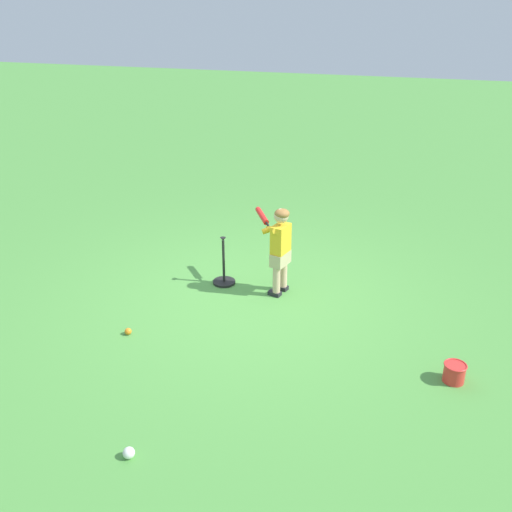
{
  "coord_description": "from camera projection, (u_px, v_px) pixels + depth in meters",
  "views": [
    {
      "loc": [
        -5.7,
        -1.79,
        3.33
      ],
      "look_at": [
        0.24,
        -0.03,
        0.45
      ],
      "focal_mm": 40.22,
      "sensor_mm": 36.0,
      "label": 1
    }
  ],
  "objects": [
    {
      "name": "toy_bucket",
      "position": [
        454.0,
        372.0,
        5.34
      ],
      "size": [
        0.22,
        0.22,
        0.19
      ],
      "color": "red",
      "rests_on": "ground"
    },
    {
      "name": "child_batter",
      "position": [
        279.0,
        243.0,
        6.7
      ],
      "size": [
        0.64,
        0.56,
        1.08
      ],
      "color": "#232328",
      "rests_on": "ground"
    },
    {
      "name": "play_ball_near_batter",
      "position": [
        128.0,
        331.0,
        6.09
      ],
      "size": [
        0.07,
        0.07,
        0.07
      ],
      "primitive_type": "sphere",
      "color": "orange",
      "rests_on": "ground"
    },
    {
      "name": "ground_plane",
      "position": [
        248.0,
        298.0,
        6.82
      ],
      "size": [
        40.0,
        40.0,
        0.0
      ],
      "primitive_type": "plane",
      "color": "#519942"
    },
    {
      "name": "play_ball_midfield",
      "position": [
        129.0,
        453.0,
        4.48
      ],
      "size": [
        0.1,
        0.1,
        0.1
      ],
      "primitive_type": "sphere",
      "color": "white",
      "rests_on": "ground"
    },
    {
      "name": "batting_tee",
      "position": [
        224.0,
        276.0,
        7.13
      ],
      "size": [
        0.28,
        0.28,
        0.62
      ],
      "color": "black",
      "rests_on": "ground"
    }
  ]
}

